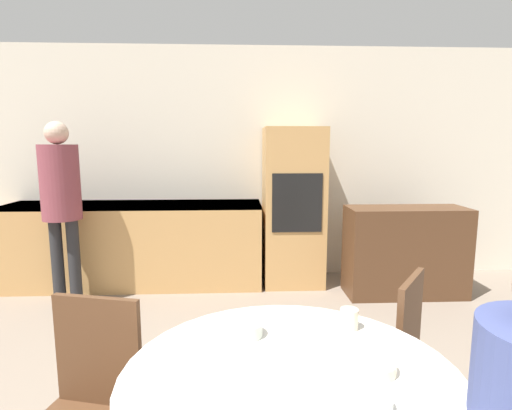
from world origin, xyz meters
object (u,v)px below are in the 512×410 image
at_px(cup, 349,319).
at_px(bowl_centre, 245,329).
at_px(chair_far_right, 388,352).
at_px(oven_unit, 293,207).
at_px(person_standing, 61,193).
at_px(sideboard, 405,251).
at_px(chair_far_left, 87,401).
at_px(bowl_far, 366,402).
at_px(bowl_near, 372,366).

xyz_separation_m(cup, bowl_centre, (-0.43, -0.04, -0.02)).
bearing_deg(chair_far_right, oven_unit, -139.86).
relative_size(chair_far_right, person_standing, 0.52).
relative_size(sideboard, chair_far_right, 1.31).
bearing_deg(cup, chair_far_left, -178.59).
bearing_deg(bowl_far, chair_far_right, 64.33).
bearing_deg(chair_far_left, chair_far_right, 26.93).
bearing_deg(bowl_centre, oven_unit, 78.32).
bearing_deg(bowl_centre, cup, 5.30).
bearing_deg(cup, chair_far_right, 45.48).
distance_m(sideboard, person_standing, 3.38).
distance_m(chair_far_left, person_standing, 2.54).
relative_size(chair_far_left, bowl_far, 6.07).
relative_size(chair_far_right, bowl_far, 6.07).
distance_m(sideboard, bowl_centre, 2.91).
height_order(oven_unit, sideboard, oven_unit).
xyz_separation_m(bowl_centre, bowl_far, (0.34, -0.45, -0.01)).
distance_m(chair_far_left, bowl_centre, 0.70).
bearing_deg(person_standing, bowl_near, -50.66).
relative_size(chair_far_left, bowl_near, 5.78).
height_order(oven_unit, chair_far_left, oven_unit).
height_order(chair_far_left, bowl_far, chair_far_left).
bearing_deg(bowl_near, chair_far_right, 63.79).
bearing_deg(bowl_near, cup, 88.41).
bearing_deg(bowl_near, sideboard, 64.67).
height_order(oven_unit, cup, oven_unit).
bearing_deg(chair_far_right, bowl_far, 11.24).
distance_m(bowl_near, bowl_far, 0.20).
bearing_deg(chair_far_left, bowl_near, -1.58).
relative_size(oven_unit, bowl_far, 11.41).
xyz_separation_m(oven_unit, sideboard, (1.09, -0.42, -0.40)).
relative_size(chair_far_left, cup, 10.83).
bearing_deg(oven_unit, bowl_far, -94.24).
height_order(chair_far_left, cup, chair_far_left).
relative_size(bowl_near, bowl_centre, 1.13).
xyz_separation_m(chair_far_right, person_standing, (-2.37, 1.93, 0.57)).
bearing_deg(chair_far_right, person_standing, -92.20).
bearing_deg(bowl_centre, bowl_near, -33.02).
bearing_deg(person_standing, bowl_far, -53.71).
bearing_deg(bowl_far, person_standing, 126.29).
height_order(person_standing, bowl_far, person_standing).
height_order(chair_far_right, bowl_far, chair_far_right).
height_order(oven_unit, chair_far_right, oven_unit).
bearing_deg(cup, person_standing, 133.17).
height_order(sideboard, bowl_far, sideboard).
xyz_separation_m(chair_far_right, bowl_far, (-0.38, -0.79, 0.29)).
distance_m(chair_far_right, bowl_near, 0.73).
bearing_deg(bowl_centre, bowl_far, -53.58).
relative_size(oven_unit, bowl_centre, 12.30).
height_order(person_standing, bowl_near, person_standing).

